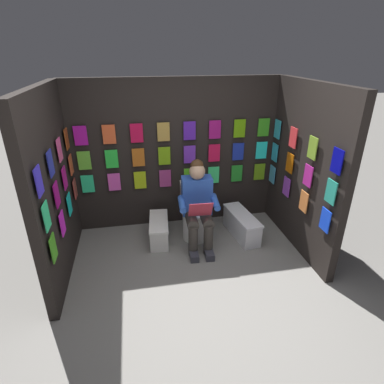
{
  "coord_description": "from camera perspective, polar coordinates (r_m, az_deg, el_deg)",
  "views": [
    {
      "loc": [
        0.59,
        2.55,
        2.49
      ],
      "look_at": [
        -0.07,
        -0.97,
        0.85
      ],
      "focal_mm": 29.44,
      "sensor_mm": 36.0,
      "label": 1
    }
  ],
  "objects": [
    {
      "name": "toilet",
      "position": [
        4.5,
        0.61,
        -4.15
      ],
      "size": [
        0.41,
        0.56,
        0.77
      ],
      "rotation": [
        0.0,
        0.0,
        -0.05
      ],
      "color": "white",
      "rests_on": "ground"
    },
    {
      "name": "person_reading",
      "position": [
        4.17,
        1.09,
        -2.34
      ],
      "size": [
        0.54,
        0.7,
        1.19
      ],
      "rotation": [
        0.0,
        0.0,
        -0.05
      ],
      "color": "blue",
      "rests_on": "ground"
    },
    {
      "name": "comic_longbox_far",
      "position": [
        4.61,
        8.96,
        -5.88
      ],
      "size": [
        0.36,
        0.81,
        0.34
      ],
      "rotation": [
        0.0,
        0.0,
        0.13
      ],
      "color": "silver",
      "rests_on": "ground"
    },
    {
      "name": "ground_plane",
      "position": [
        3.61,
        1.84,
        -19.02
      ],
      "size": [
        30.0,
        30.0,
        0.0
      ],
      "primitive_type": "plane",
      "color": "gray"
    },
    {
      "name": "display_wall_left",
      "position": [
        4.27,
        19.66,
        3.81
      ],
      "size": [
        0.14,
        1.77,
        2.16
      ],
      "color": "black",
      "rests_on": "ground"
    },
    {
      "name": "display_wall_back",
      "position": [
        4.62,
        -2.86,
        6.8
      ],
      "size": [
        3.03,
        0.14,
        2.16
      ],
      "color": "black",
      "rests_on": "ground"
    },
    {
      "name": "display_wall_right",
      "position": [
        3.82,
        -23.82,
        0.72
      ],
      "size": [
        0.14,
        1.77,
        2.16
      ],
      "color": "black",
      "rests_on": "ground"
    },
    {
      "name": "comic_longbox_near",
      "position": [
        4.48,
        -5.99,
        -6.86
      ],
      "size": [
        0.31,
        0.68,
        0.32
      ],
      "rotation": [
        0.0,
        0.0,
        -0.09
      ],
      "color": "white",
      "rests_on": "ground"
    }
  ]
}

